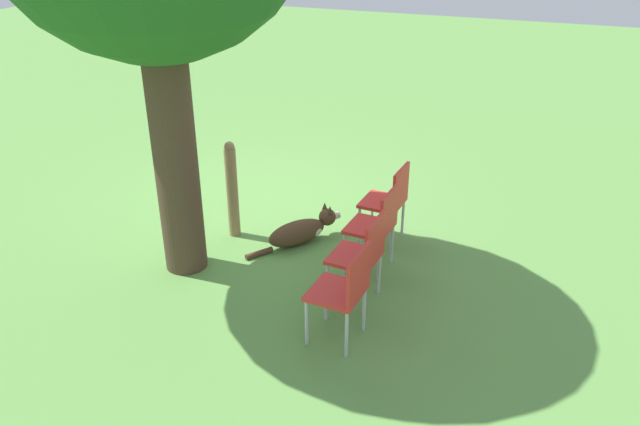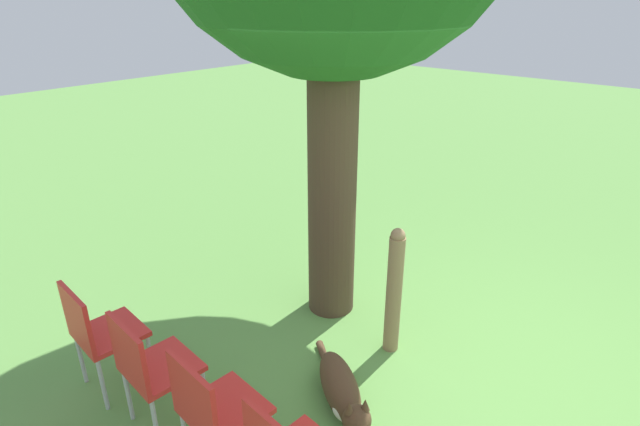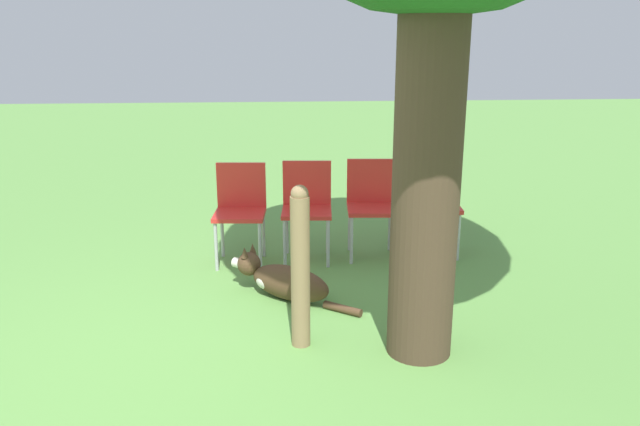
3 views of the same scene
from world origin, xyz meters
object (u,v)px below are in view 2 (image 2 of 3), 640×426
(red_chair_2, at_px, (149,365))
(red_chair_1, at_px, (213,408))
(dog, at_px, (342,392))
(fence_post, at_px, (394,291))
(red_chair_3, at_px, (98,330))

(red_chair_2, bearing_deg, red_chair_1, -81.88)
(dog, bearing_deg, fence_post, 133.24)
(red_chair_1, height_order, red_chair_3, same)
(dog, xyz_separation_m, fence_post, (0.77, 0.11, 0.41))
(dog, bearing_deg, red_chair_2, -96.12)
(dog, bearing_deg, red_chair_1, -69.44)
(red_chair_1, bearing_deg, red_chair_3, 98.12)
(fence_post, height_order, red_chair_2, fence_post)
(dog, relative_size, fence_post, 0.91)
(red_chair_1, xyz_separation_m, red_chair_2, (-0.04, 0.59, 0.00))
(fence_post, xyz_separation_m, red_chair_1, (-1.67, 0.13, -0.03))
(fence_post, height_order, red_chair_1, fence_post)
(dog, relative_size, red_chair_3, 1.13)
(red_chair_2, distance_m, red_chair_3, 0.60)
(dog, relative_size, red_chair_1, 1.13)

